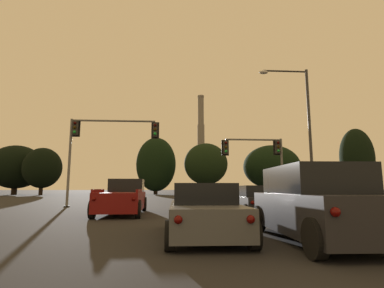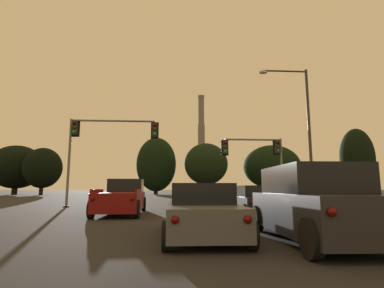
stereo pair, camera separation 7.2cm
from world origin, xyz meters
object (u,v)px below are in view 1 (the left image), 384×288
object	(u,v)px
suv_right_lane_second	(316,204)
traffic_light_overhead_left	(100,139)
traffic_light_overhead_right	(261,154)
sedan_center_lane_second	(204,211)
pickup_truck_left_lane_front	(123,198)
smokestack	(201,153)
hatchback_right_lane_front	(256,201)
street_lamp	(302,122)

from	to	relation	value
suv_right_lane_second	traffic_light_overhead_left	distance (m)	17.41
traffic_light_overhead_right	suv_right_lane_second	bearing A→B (deg)	-102.34
sedan_center_lane_second	pickup_truck_left_lane_front	distance (m)	8.32
suv_right_lane_second	pickup_truck_left_lane_front	world-z (taller)	suv_right_lane_second
smokestack	hatchback_right_lane_front	bearing A→B (deg)	-94.12
hatchback_right_lane_front	traffic_light_overhead_left	distance (m)	12.41
traffic_light_overhead_left	smokestack	world-z (taller)	smokestack
sedan_center_lane_second	pickup_truck_left_lane_front	xyz separation A→B (m)	(-3.39, 7.59, 0.14)
traffic_light_overhead_left	street_lamp	world-z (taller)	street_lamp
smokestack	traffic_light_overhead_right	bearing A→B (deg)	-92.84
traffic_light_overhead_left	smokestack	xyz separation A→B (m)	(17.06, 98.63, 10.77)
sedan_center_lane_second	traffic_light_overhead_right	xyz separation A→B (m)	(6.12, 14.54, 3.31)
pickup_truck_left_lane_front	street_lamp	size ratio (longest dim) A/B	0.56
traffic_light_overhead_right	street_lamp	size ratio (longest dim) A/B	0.53
sedan_center_lane_second	hatchback_right_lane_front	distance (m)	7.45
pickup_truck_left_lane_front	traffic_light_overhead_right	world-z (taller)	traffic_light_overhead_right
traffic_light_overhead_left	street_lamp	xyz separation A→B (m)	(14.40, -1.76, 1.10)
traffic_light_overhead_right	smokestack	size ratio (longest dim) A/B	0.13
hatchback_right_lane_front	street_lamp	distance (m)	8.87
sedan_center_lane_second	traffic_light_overhead_right	bearing A→B (deg)	67.95
traffic_light_overhead_left	smokestack	distance (m)	100.67
sedan_center_lane_second	pickup_truck_left_lane_front	size ratio (longest dim) A/B	0.85
hatchback_right_lane_front	traffic_light_overhead_right	bearing A→B (deg)	71.04
pickup_truck_left_lane_front	smokestack	size ratio (longest dim) A/B	0.14
hatchback_right_lane_front	traffic_light_overhead_left	bearing A→B (deg)	144.48
pickup_truck_left_lane_front	suv_right_lane_second	bearing A→B (deg)	-56.03
pickup_truck_left_lane_front	street_lamp	bearing A→B (deg)	17.96
suv_right_lane_second	traffic_light_overhead_right	xyz separation A→B (m)	(3.39, 15.50, 3.08)
traffic_light_overhead_right	hatchback_right_lane_front	bearing A→B (deg)	-109.35
hatchback_right_lane_front	traffic_light_overhead_right	world-z (taller)	traffic_light_overhead_right
suv_right_lane_second	traffic_light_overhead_right	size ratio (longest dim) A/B	0.95
sedan_center_lane_second	traffic_light_overhead_right	world-z (taller)	traffic_light_overhead_right
pickup_truck_left_lane_front	smokestack	distance (m)	106.56
suv_right_lane_second	pickup_truck_left_lane_front	distance (m)	10.52
suv_right_lane_second	street_lamp	distance (m)	14.78
pickup_truck_left_lane_front	street_lamp	world-z (taller)	street_lamp
pickup_truck_left_lane_front	traffic_light_overhead_left	xyz separation A→B (m)	(-2.72, 5.91, 4.08)
hatchback_right_lane_front	sedan_center_lane_second	bearing A→B (deg)	-116.31
suv_right_lane_second	traffic_light_overhead_right	bearing A→B (deg)	79.20
suv_right_lane_second	pickup_truck_left_lane_front	xyz separation A→B (m)	(-6.12, 8.56, -0.09)
hatchback_right_lane_front	suv_right_lane_second	xyz separation A→B (m)	(-0.62, -7.62, 0.23)
suv_right_lane_second	street_lamp	bearing A→B (deg)	67.86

